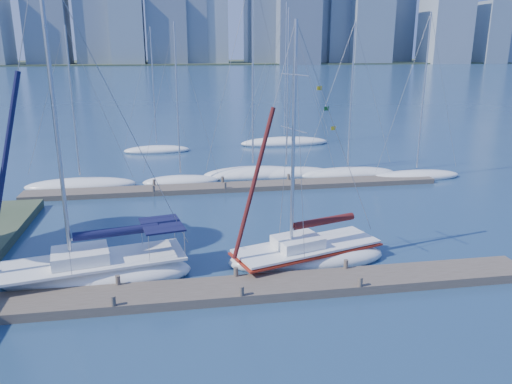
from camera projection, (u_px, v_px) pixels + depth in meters
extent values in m
plane|color=navy|center=(239.00, 294.00, 21.02)|extent=(700.00, 700.00, 0.00)
cube|color=#50463B|center=(239.00, 290.00, 20.97)|extent=(26.00, 2.00, 0.40)
cube|color=#50463B|center=(238.00, 187.00, 36.44)|extent=(30.00, 1.80, 0.36)
cube|color=#38472D|center=(175.00, 63.00, 324.16)|extent=(800.00, 100.00, 1.50)
ellipsoid|color=white|center=(96.00, 275.00, 22.21)|extent=(8.76, 4.33, 1.47)
cube|color=white|center=(95.00, 261.00, 22.02)|extent=(8.11, 3.99, 0.12)
cube|color=white|center=(80.00, 255.00, 21.72)|extent=(2.66, 2.21, 0.54)
cylinder|color=silver|center=(55.00, 119.00, 19.92)|extent=(0.18, 0.18, 12.53)
cylinder|color=silver|center=(116.00, 234.00, 22.04)|extent=(3.92, 0.87, 0.10)
cylinder|color=#101238|center=(116.00, 232.00, 22.01)|extent=(3.66, 1.10, 0.39)
cube|color=#101238|center=(162.00, 224.00, 22.66)|extent=(2.19, 2.63, 0.08)
ellipsoid|color=white|center=(307.00, 258.00, 24.06)|extent=(8.03, 4.65, 1.34)
cube|color=white|center=(307.00, 246.00, 23.88)|extent=(7.44, 4.29, 0.11)
cube|color=white|center=(298.00, 242.00, 23.56)|extent=(2.53, 2.19, 0.49)
cylinder|color=silver|center=(293.00, 141.00, 22.05)|extent=(0.16, 0.16, 10.23)
cylinder|color=silver|center=(324.00, 223.00, 23.99)|extent=(3.48, 1.16, 0.09)
cylinder|color=#4E1017|center=(324.00, 221.00, 23.96)|extent=(3.28, 1.33, 0.36)
cube|color=maroon|center=(307.00, 249.00, 23.92)|extent=(7.62, 4.44, 0.09)
ellipsoid|color=white|center=(81.00, 185.00, 36.70)|extent=(8.29, 4.17, 1.12)
cylinder|color=silver|center=(73.00, 103.00, 35.01)|extent=(0.12, 0.12, 10.42)
ellipsoid|color=white|center=(181.00, 182.00, 37.91)|extent=(5.98, 3.01, 0.95)
cylinder|color=silver|center=(177.00, 100.00, 36.19)|extent=(0.10, 0.10, 10.86)
ellipsoid|color=white|center=(253.00, 174.00, 39.88)|extent=(8.34, 4.75, 1.25)
cylinder|color=silver|center=(253.00, 70.00, 37.60)|extent=(0.14, 0.14, 14.44)
ellipsoid|color=white|center=(286.00, 174.00, 40.08)|extent=(7.89, 5.09, 1.08)
cylinder|color=silver|center=(288.00, 89.00, 38.20)|extent=(0.12, 0.12, 11.82)
ellipsoid|color=white|center=(347.00, 174.00, 40.11)|extent=(8.18, 3.52, 1.05)
cylinder|color=silver|center=(351.00, 96.00, 38.37)|extent=(0.12, 0.12, 10.87)
ellipsoid|color=white|center=(416.00, 176.00, 39.45)|extent=(7.44, 2.86, 0.97)
cylinder|color=silver|center=(424.00, 93.00, 37.63)|extent=(0.11, 0.11, 11.58)
ellipsoid|color=white|center=(157.00, 150.00, 49.31)|extent=(6.67, 4.21, 0.97)
cylinder|color=silver|center=(153.00, 87.00, 47.58)|extent=(0.11, 0.11, 10.94)
ellipsoid|color=white|center=(284.00, 143.00, 53.03)|extent=(9.66, 5.36, 1.24)
cylinder|color=silver|center=(286.00, 70.00, 50.93)|extent=(0.13, 0.13, 13.18)
cube|color=slate|center=(45.00, 13.00, 274.66)|extent=(22.25, 17.63, 56.06)
cube|color=gray|center=(94.00, 29.00, 301.03)|extent=(15.38, 17.61, 40.80)
cube|color=gray|center=(128.00, 30.00, 281.52)|extent=(18.03, 19.81, 38.38)
cube|color=slate|center=(167.00, 32.00, 286.87)|extent=(22.55, 16.86, 36.25)
cube|color=slate|center=(298.00, 2.00, 286.21)|extent=(24.37, 18.95, 69.34)
cube|color=gray|center=(324.00, 14.00, 306.21)|extent=(14.31, 17.11, 58.88)
cube|color=gray|center=(370.00, 18.00, 296.48)|extent=(23.39, 18.80, 53.28)
cube|color=slate|center=(398.00, 21.00, 329.72)|extent=(15.48, 17.52, 53.02)
cube|color=gray|center=(445.00, 26.00, 304.55)|extent=(24.63, 23.94, 44.90)
cube|color=gray|center=(490.00, 33.00, 310.53)|extent=(14.85, 21.38, 36.83)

